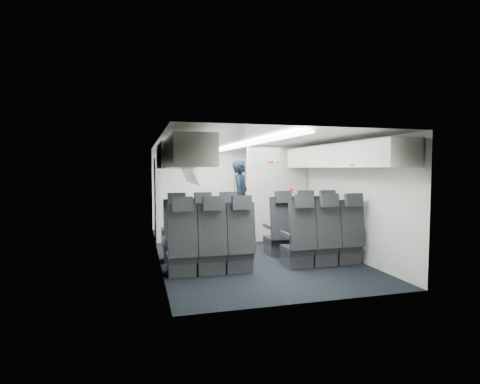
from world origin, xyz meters
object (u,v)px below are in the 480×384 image
seat_row_front (253,235)px  flight_attendant (241,197)px  galley_unit (251,193)px  carry_on_bag (175,159)px  seat_row_mid (269,245)px  boarding_door (157,199)px

seat_row_front → flight_attendant: bearing=80.1°
galley_unit → carry_on_bag: bearing=-128.9°
flight_attendant → seat_row_mid: bearing=-162.4°
seat_row_front → carry_on_bag: (-1.40, 0.34, 1.42)m
seat_row_mid → flight_attendant: (0.42, 3.28, 0.52)m
carry_on_bag → seat_row_mid: bearing=-32.8°
galley_unit → carry_on_bag: (-2.35, -2.91, 0.87)m
carry_on_bag → galley_unit: bearing=60.0°
seat_row_front → flight_attendant: flight_attendant is taller
seat_row_mid → carry_on_bag: bearing=138.3°
flight_attendant → galley_unit: bearing=-6.5°
seat_row_mid → galley_unit: 4.30m
seat_row_front → flight_attendant: (0.42, 2.38, 0.52)m
seat_row_mid → carry_on_bag: carry_on_bag is taller
seat_row_front → boarding_door: boarding_door is taller
seat_row_mid → flight_attendant: size_ratio=1.80×
seat_row_mid → galley_unit: galley_unit is taller
boarding_door → carry_on_bag: bearing=-82.1°
galley_unit → boarding_door: size_ratio=1.02×
boarding_door → flight_attendant: (2.05, 0.29, -0.03)m
boarding_door → flight_attendant: size_ratio=1.00×
galley_unit → boarding_door: bearing=-155.7°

